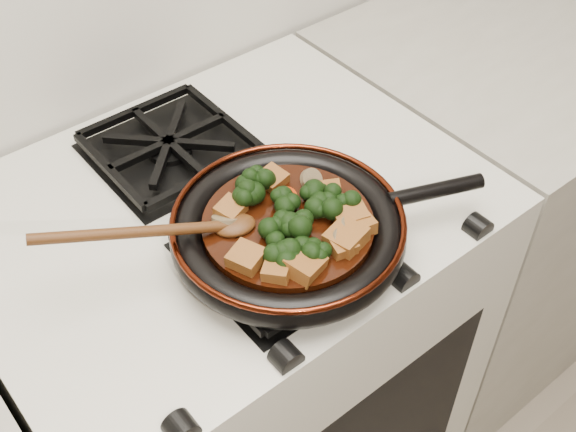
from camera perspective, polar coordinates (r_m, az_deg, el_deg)
stove at (r=1.43m, az=-4.12°, el=-11.97°), size 0.76×0.60×0.90m
burner_grate_front at (r=0.99m, az=-0.71°, el=-2.55°), size 0.23×0.23×0.03m
burner_grate_back at (r=1.16m, az=-9.36°, el=5.44°), size 0.23×0.23×0.03m
skillet at (r=0.97m, az=0.13°, el=-1.06°), size 0.43×0.32×0.05m
braising_sauce at (r=0.97m, az=0.00°, el=-0.88°), size 0.23×0.23×0.02m
tofu_cube_0 at (r=0.92m, az=4.23°, el=-2.25°), size 0.04×0.05×0.02m
tofu_cube_1 at (r=1.01m, az=-1.27°, el=2.92°), size 0.04×0.04×0.02m
tofu_cube_2 at (r=0.99m, az=3.07°, el=1.75°), size 0.05×0.05×0.03m
tofu_cube_3 at (r=0.89m, az=1.32°, el=-3.94°), size 0.06×0.05×0.03m
tofu_cube_4 at (r=0.90m, az=-3.31°, el=-3.37°), size 0.05×0.05×0.02m
tofu_cube_5 at (r=0.96m, az=4.87°, el=0.06°), size 0.06×0.05×0.03m
tofu_cube_6 at (r=0.93m, az=4.62°, el=-1.74°), size 0.06×0.05×0.03m
tofu_cube_7 at (r=0.97m, az=-4.55°, el=0.47°), size 0.04×0.04×0.02m
tofu_cube_8 at (r=0.89m, az=-0.88°, el=-4.29°), size 0.05×0.05×0.02m
tofu_cube_9 at (r=0.95m, az=5.60°, el=-0.69°), size 0.05×0.04×0.02m
broccoli_floret_0 at (r=1.00m, az=-2.73°, el=2.78°), size 0.08×0.08×0.07m
broccoli_floret_1 at (r=0.93m, az=0.72°, el=-0.97°), size 0.08×0.07×0.07m
broccoli_floret_2 at (r=0.97m, az=-0.47°, el=0.81°), size 0.08×0.08×0.07m
broccoli_floret_3 at (r=0.93m, az=-0.63°, el=-1.42°), size 0.08×0.09×0.06m
broccoli_floret_4 at (r=0.90m, az=-0.28°, el=-3.04°), size 0.08×0.09×0.06m
broccoli_floret_5 at (r=0.97m, az=-3.31°, el=1.50°), size 0.08×0.08×0.07m
broccoli_floret_6 at (r=0.97m, az=4.52°, el=1.41°), size 0.08×0.07×0.07m
broccoli_floret_7 at (r=0.98m, az=2.28°, el=1.67°), size 0.08×0.08×0.06m
broccoli_floret_8 at (r=0.96m, az=2.80°, el=0.56°), size 0.08×0.08×0.07m
broccoli_floret_9 at (r=0.91m, az=2.24°, el=-2.58°), size 0.08×0.09×0.07m
carrot_coin_0 at (r=0.96m, az=5.34°, el=-0.44°), size 0.03×0.03×0.01m
carrot_coin_1 at (r=0.97m, az=3.60°, el=0.53°), size 0.03×0.03×0.02m
carrot_coin_2 at (r=0.99m, az=-0.09°, el=1.63°), size 0.03×0.03×0.01m
carrot_coin_3 at (r=0.94m, az=-0.82°, el=-1.13°), size 0.03×0.03×0.03m
mushroom_slice_0 at (r=0.93m, az=4.38°, el=-2.04°), size 0.05×0.05×0.03m
mushroom_slice_1 at (r=1.01m, az=1.86°, el=2.88°), size 0.04×0.03×0.03m
mushroom_slice_2 at (r=0.96m, az=-4.96°, el=-0.27°), size 0.05×0.05×0.02m
mushroom_slice_3 at (r=0.94m, az=4.88°, el=-1.00°), size 0.05×0.05×0.03m
mushroom_slice_4 at (r=0.90m, az=1.41°, el=-3.76°), size 0.04×0.04×0.03m
wooden_spoon at (r=0.93m, az=-8.68°, el=-1.05°), size 0.16×0.08×0.26m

